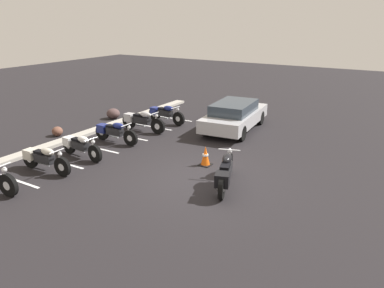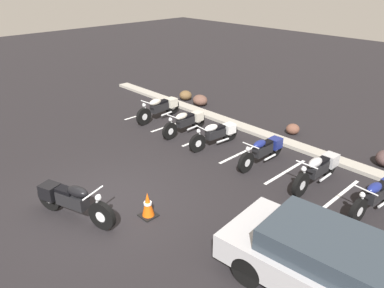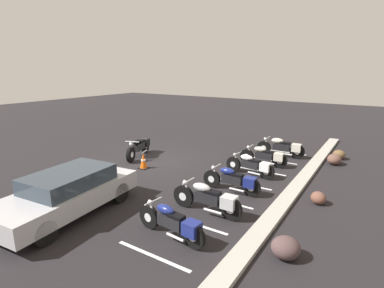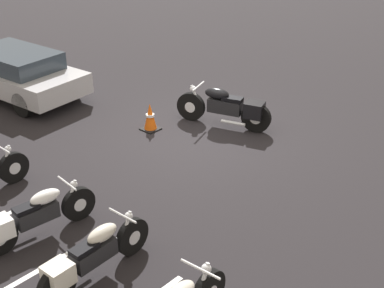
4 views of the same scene
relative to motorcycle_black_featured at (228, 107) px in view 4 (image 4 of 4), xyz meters
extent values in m
plane|color=black|center=(0.17, 0.93, -0.50)|extent=(60.00, 60.00, 0.00)
cylinder|color=black|center=(0.92, 0.31, -0.14)|extent=(0.72, 0.35, 0.72)
cylinder|color=silver|center=(0.92, 0.31, -0.14)|extent=(0.30, 0.22, 0.27)
cylinder|color=black|center=(-0.68, -0.23, -0.14)|extent=(0.72, 0.35, 0.72)
cylinder|color=silver|center=(-0.68, -0.23, -0.14)|extent=(0.30, 0.22, 0.27)
cube|color=black|center=(0.07, 0.02, 0.02)|extent=(0.88, 0.55, 0.33)
ellipsoid|color=black|center=(0.27, 0.09, 0.31)|extent=(0.67, 0.46, 0.26)
cube|color=black|center=(-0.11, -0.04, 0.24)|extent=(0.54, 0.40, 0.09)
cube|color=black|center=(-0.63, -0.21, 0.05)|extent=(0.54, 0.51, 0.37)
cylinder|color=silver|center=(0.79, 0.26, 0.14)|extent=(0.29, 0.15, 0.58)
cylinder|color=silver|center=(0.73, 0.24, 0.42)|extent=(0.25, 0.65, 0.04)
sphere|color=silver|center=(0.86, 0.29, 0.33)|extent=(0.15, 0.15, 0.15)
cylinder|color=silver|center=(-0.24, 0.08, -0.31)|extent=(0.59, 0.26, 0.08)
cylinder|color=silver|center=(-3.67, 5.08, 0.11)|extent=(0.09, 0.28, 0.55)
cylinder|color=silver|center=(-3.68, 5.15, 0.38)|extent=(0.64, 0.09, 0.04)
sphere|color=silver|center=(-3.67, 5.01, 0.29)|extent=(0.15, 0.15, 0.15)
cylinder|color=black|center=(-1.90, 4.79, -0.19)|extent=(0.14, 0.64, 0.64)
cylinder|color=silver|center=(-1.90, 4.79, -0.19)|extent=(0.13, 0.25, 0.24)
cylinder|color=black|center=(-1.97, 6.28, -0.19)|extent=(0.14, 0.64, 0.64)
cylinder|color=silver|center=(-1.97, 6.28, -0.19)|extent=(0.13, 0.25, 0.24)
cube|color=black|center=(-1.94, 5.59, -0.04)|extent=(0.30, 0.74, 0.29)
ellipsoid|color=beige|center=(-1.93, 5.40, 0.22)|extent=(0.27, 0.55, 0.23)
cube|color=black|center=(-1.95, 5.75, 0.15)|extent=(0.25, 0.43, 0.08)
cube|color=beige|center=(-1.97, 6.24, -0.01)|extent=(0.36, 0.40, 0.33)
cylinder|color=silver|center=(-1.91, 4.91, 0.06)|extent=(0.07, 0.25, 0.51)
cylinder|color=silver|center=(-1.91, 4.97, 0.31)|extent=(0.60, 0.06, 0.03)
sphere|color=silver|center=(-1.91, 4.84, 0.24)|extent=(0.13, 0.13, 0.13)
cylinder|color=silver|center=(-1.81, 5.83, -0.33)|extent=(0.09, 0.53, 0.07)
cylinder|color=black|center=(-0.49, 4.79, -0.19)|extent=(0.18, 0.64, 0.63)
cylinder|color=silver|center=(-0.49, 4.79, -0.19)|extent=(0.14, 0.25, 0.24)
cube|color=black|center=(-0.41, 5.58, -0.05)|extent=(0.34, 0.75, 0.29)
ellipsoid|color=white|center=(-0.43, 5.39, 0.21)|extent=(0.30, 0.56, 0.23)
cube|color=black|center=(-0.39, 5.74, 0.15)|extent=(0.27, 0.44, 0.08)
cube|color=white|center=(-0.34, 6.22, -0.02)|extent=(0.38, 0.41, 0.32)
cylinder|color=silver|center=(-0.48, 4.91, 0.06)|extent=(0.08, 0.25, 0.51)
cylinder|color=silver|center=(-0.47, 4.97, 0.31)|extent=(0.59, 0.09, 0.03)
sphere|color=silver|center=(-0.48, 4.84, 0.23)|extent=(0.13, 0.13, 0.13)
cylinder|color=silver|center=(-0.25, 5.80, -0.33)|extent=(0.12, 0.53, 0.07)
cylinder|color=black|center=(1.51, 4.88, -0.18)|extent=(0.12, 0.64, 0.64)
cylinder|color=silver|center=(1.51, 4.88, -0.18)|extent=(0.12, 0.24, 0.24)
cylinder|color=silver|center=(1.51, 5.00, 0.07)|extent=(0.06, 0.25, 0.52)
cylinder|color=silver|center=(1.51, 5.06, 0.32)|extent=(0.60, 0.04, 0.04)
sphere|color=silver|center=(1.51, 4.93, 0.25)|extent=(0.14, 0.14, 0.14)
cylinder|color=black|center=(7.09, 1.69, -0.18)|extent=(0.66, 0.28, 0.64)
cylinder|color=black|center=(4.19, 2.99, -0.18)|extent=(0.66, 0.28, 0.64)
cylinder|color=black|center=(4.35, 1.42, -0.18)|extent=(0.66, 0.28, 0.64)
cube|color=#B2B2B7|center=(5.64, 2.34, 0.06)|extent=(4.46, 2.21, 0.55)
cube|color=#2D3842|center=(5.49, 2.32, 0.56)|extent=(2.54, 1.74, 0.45)
cube|color=black|center=(1.26, 1.38, -0.49)|extent=(0.40, 0.40, 0.03)
cone|color=#EA590F|center=(1.26, 1.38, -0.17)|extent=(0.32, 0.32, 0.67)
cylinder|color=white|center=(1.26, 1.38, -0.13)|extent=(0.20, 0.20, 0.06)
cube|color=white|center=(-1.14, 5.76, -0.50)|extent=(0.10, 2.10, 0.00)
cube|color=white|center=(0.61, 5.76, -0.50)|extent=(0.10, 2.10, 0.00)
camera|label=1|loc=(-9.15, -4.40, 4.31)|focal=35.00mm
camera|label=2|loc=(7.56, -3.14, 5.06)|focal=35.00mm
camera|label=3|loc=(10.44, 9.79, 3.67)|focal=28.00mm
camera|label=4|loc=(-7.31, 9.30, 5.08)|focal=50.00mm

